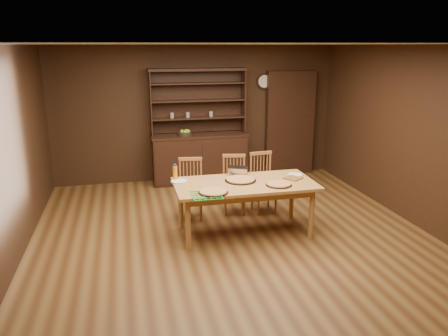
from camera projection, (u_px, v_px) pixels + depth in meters
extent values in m
plane|color=brown|center=(234.00, 239.00, 6.04)|extent=(6.00, 6.00, 0.00)
plane|color=silver|center=(236.00, 44.00, 5.33)|extent=(6.00, 6.00, 0.00)
plane|color=#341D10|center=(197.00, 114.00, 8.50)|extent=(5.50, 0.00, 5.50)
plane|color=#341D10|center=(349.00, 248.00, 2.87)|extent=(5.50, 0.00, 5.50)
plane|color=#341D10|center=(7.00, 160.00, 5.08)|extent=(0.00, 6.00, 6.00)
plane|color=#341D10|center=(420.00, 138.00, 6.28)|extent=(0.00, 6.00, 6.00)
cube|color=black|center=(200.00, 159.00, 8.48)|extent=(1.80, 0.50, 0.90)
cube|color=black|center=(199.00, 135.00, 8.36)|extent=(1.84, 0.52, 0.04)
cube|color=black|center=(197.00, 101.00, 8.40)|extent=(1.80, 0.02, 1.20)
cube|color=black|center=(151.00, 103.00, 8.07)|extent=(0.02, 0.32, 1.20)
cube|color=black|center=(243.00, 101.00, 8.45)|extent=(0.02, 0.32, 1.20)
cube|color=black|center=(197.00, 70.00, 8.10)|extent=(1.84, 0.34, 0.05)
cylinder|color=gray|center=(172.00, 115.00, 8.22)|extent=(0.07, 0.07, 0.10)
cylinder|color=gray|center=(188.00, 115.00, 8.28)|extent=(0.07, 0.07, 0.10)
cube|color=black|center=(290.00, 123.00, 8.88)|extent=(1.00, 0.18, 2.10)
cylinder|color=black|center=(264.00, 81.00, 8.59)|extent=(0.30, 0.04, 0.30)
cylinder|color=beige|center=(264.00, 81.00, 8.57)|extent=(0.24, 0.01, 0.24)
cube|color=#BA8440|center=(245.00, 184.00, 6.05)|extent=(1.95, 0.97, 0.04)
cylinder|color=#BA8440|center=(188.00, 225.00, 5.62)|extent=(0.07, 0.07, 0.71)
cylinder|color=#BA8440|center=(181.00, 205.00, 6.31)|extent=(0.07, 0.07, 0.71)
cylinder|color=#BA8440|center=(312.00, 214.00, 5.99)|extent=(0.07, 0.07, 0.71)
cylinder|color=#BA8440|center=(292.00, 196.00, 6.69)|extent=(0.07, 0.07, 0.71)
cube|color=#9E5E36|center=(191.00, 194.00, 6.68)|extent=(0.43, 0.41, 0.04)
cylinder|color=#9E5E36|center=(182.00, 210.00, 6.59)|extent=(0.03, 0.03, 0.37)
cylinder|color=#9E5E36|center=(182.00, 204.00, 6.85)|extent=(0.03, 0.03, 0.37)
cylinder|color=#9E5E36|center=(201.00, 210.00, 6.62)|extent=(0.03, 0.03, 0.37)
cylinder|color=#9E5E36|center=(200.00, 203.00, 6.88)|extent=(0.03, 0.03, 0.37)
cube|color=#9E5E36|center=(190.00, 159.00, 6.69)|extent=(0.36, 0.09, 0.05)
cube|color=#9E5E36|center=(234.00, 190.00, 6.89)|extent=(0.44, 0.43, 0.04)
cylinder|color=#9E5E36|center=(225.00, 205.00, 6.81)|extent=(0.03, 0.03, 0.37)
cylinder|color=#9E5E36|center=(225.00, 199.00, 7.07)|extent=(0.03, 0.03, 0.37)
cylinder|color=#9E5E36|center=(244.00, 205.00, 6.82)|extent=(0.03, 0.03, 0.37)
cylinder|color=#9E5E36|center=(243.00, 199.00, 7.08)|extent=(0.03, 0.03, 0.37)
cube|color=#9E5E36|center=(234.00, 156.00, 6.90)|extent=(0.36, 0.10, 0.05)
cube|color=#9E5E36|center=(264.00, 188.00, 6.95)|extent=(0.42, 0.41, 0.04)
cylinder|color=#9E5E36|center=(259.00, 204.00, 6.83)|extent=(0.03, 0.03, 0.38)
cylinder|color=#9E5E36|center=(252.00, 198.00, 7.09)|extent=(0.03, 0.03, 0.38)
cylinder|color=#9E5E36|center=(276.00, 202.00, 6.93)|extent=(0.03, 0.03, 0.38)
cylinder|color=#9E5E36|center=(269.00, 196.00, 7.18)|extent=(0.03, 0.03, 0.38)
cube|color=#9E5E36|center=(261.00, 153.00, 6.95)|extent=(0.37, 0.07, 0.05)
cylinder|color=black|center=(213.00, 193.00, 5.62)|extent=(0.39, 0.39, 0.01)
cylinder|color=tan|center=(213.00, 191.00, 5.62)|extent=(0.36, 0.36, 0.02)
torus|color=#B67641|center=(213.00, 191.00, 5.62)|extent=(0.37, 0.37, 0.03)
cylinder|color=black|center=(279.00, 185.00, 5.93)|extent=(0.36, 0.36, 0.01)
cylinder|color=tan|center=(279.00, 184.00, 5.93)|extent=(0.33, 0.33, 0.02)
torus|color=#B67641|center=(279.00, 184.00, 5.93)|extent=(0.34, 0.34, 0.03)
cylinder|color=black|center=(240.00, 180.00, 6.13)|extent=(0.44, 0.44, 0.01)
cylinder|color=tan|center=(240.00, 179.00, 6.12)|extent=(0.40, 0.40, 0.02)
torus|color=#B67641|center=(240.00, 179.00, 6.12)|extent=(0.40, 0.40, 0.03)
cylinder|color=white|center=(179.00, 181.00, 6.08)|extent=(0.23, 0.23, 0.01)
torus|color=#2E498A|center=(179.00, 181.00, 6.08)|extent=(0.24, 0.24, 0.01)
cylinder|color=white|center=(295.00, 175.00, 6.39)|extent=(0.23, 0.23, 0.01)
torus|color=#2E498A|center=(295.00, 175.00, 6.38)|extent=(0.23, 0.23, 0.01)
cube|color=silver|center=(238.00, 171.00, 6.42)|extent=(0.33, 0.29, 0.11)
cylinder|color=orange|center=(175.00, 173.00, 6.13)|extent=(0.06, 0.06, 0.20)
cylinder|color=#1330A2|center=(175.00, 165.00, 6.10)|extent=(0.04, 0.04, 0.03)
cube|color=maroon|center=(293.00, 178.00, 6.22)|extent=(0.30, 0.30, 0.02)
cube|color=maroon|center=(295.00, 177.00, 6.29)|extent=(0.24, 0.24, 0.01)
cylinder|color=black|center=(185.00, 134.00, 8.23)|extent=(0.28, 0.28, 0.06)
sphere|color=#8DD137|center=(182.00, 131.00, 8.21)|extent=(0.08, 0.08, 0.08)
sphere|color=#8DD137|center=(186.00, 131.00, 8.25)|extent=(0.08, 0.08, 0.08)
sphere|color=#8DD137|center=(185.00, 132.00, 8.17)|extent=(0.08, 0.08, 0.08)
sphere|color=#8DD137|center=(188.00, 131.00, 8.21)|extent=(0.08, 0.08, 0.08)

